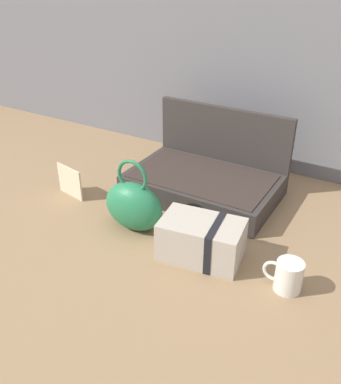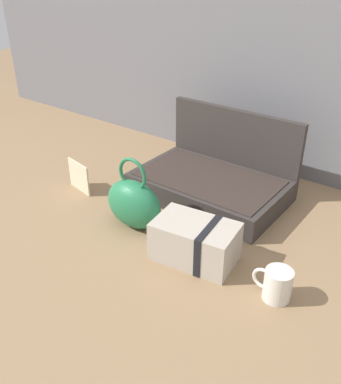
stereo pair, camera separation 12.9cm
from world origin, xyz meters
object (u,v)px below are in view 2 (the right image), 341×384
at_px(coffee_mug, 277,284).
at_px(info_card_left, 79,177).
at_px(cream_toiletry_bag, 196,242).
at_px(teal_pouch_handbag, 134,203).
at_px(open_suitcase, 214,179).

bearing_deg(coffee_mug, info_card_left, 173.96).
relative_size(coffee_mug, info_card_left, 0.84).
distance_m(cream_toiletry_bag, info_card_left, 0.57).
bearing_deg(coffee_mug, cream_toiletry_bag, 177.79).
distance_m(teal_pouch_handbag, coffee_mug, 0.50).
relative_size(teal_pouch_handbag, cream_toiletry_bag, 0.96).
bearing_deg(open_suitcase, info_card_left, -146.70).
bearing_deg(teal_pouch_handbag, cream_toiletry_bag, -5.15).
distance_m(coffee_mug, info_card_left, 0.82).
distance_m(open_suitcase, teal_pouch_handbag, 0.34).
xyz_separation_m(open_suitcase, teal_pouch_handbag, (-0.09, -0.32, 0.02)).
height_order(open_suitcase, info_card_left, open_suitcase).
bearing_deg(info_card_left, coffee_mug, 4.85).
bearing_deg(cream_toiletry_bag, coffee_mug, -2.21).
xyz_separation_m(open_suitcase, info_card_left, (-0.41, -0.27, -0.01)).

